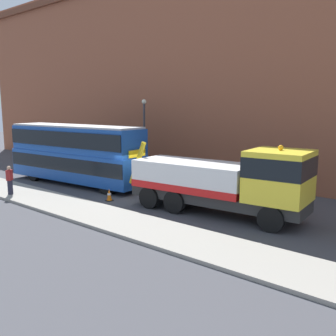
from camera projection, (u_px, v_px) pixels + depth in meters
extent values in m
plane|color=#424247|center=(142.00, 197.00, 22.27)|extent=(120.00, 120.00, 0.00)
cube|color=gray|center=(85.00, 211.00, 19.07)|extent=(60.00, 2.80, 0.15)
cube|color=#935138|center=(213.00, 68.00, 26.58)|extent=(60.00, 1.20, 16.00)
cube|color=#2D2D2D|center=(215.00, 197.00, 18.79)|extent=(9.15, 2.94, 0.55)
cube|color=yellow|center=(279.00, 176.00, 16.74)|extent=(2.80, 2.80, 2.30)
cube|color=black|center=(280.00, 166.00, 16.67)|extent=(2.83, 2.83, 0.90)
cube|color=silver|center=(193.00, 175.00, 19.36)|extent=(6.29, 3.09, 1.40)
cube|color=red|center=(193.00, 185.00, 19.45)|extent=(6.30, 3.14, 0.36)
cylinder|color=#B79914|center=(138.00, 163.00, 21.41)|extent=(1.25, 0.38, 2.52)
sphere|color=orange|center=(281.00, 148.00, 16.53)|extent=(0.24, 0.24, 0.24)
cylinder|color=black|center=(287.00, 208.00, 17.86)|extent=(1.18, 0.43, 1.16)
cylinder|color=black|center=(271.00, 219.00, 16.07)|extent=(1.18, 0.43, 1.16)
cylinder|color=black|center=(197.00, 194.00, 20.69)|extent=(1.18, 0.43, 1.16)
cylinder|color=black|center=(175.00, 202.00, 18.90)|extent=(1.18, 0.43, 1.16)
cylinder|color=black|center=(173.00, 190.00, 21.60)|extent=(1.18, 0.43, 1.16)
cylinder|color=black|center=(149.00, 198.00, 19.81)|extent=(1.18, 0.43, 1.16)
cube|color=#19479E|center=(76.00, 165.00, 25.88)|extent=(11.17, 3.39, 1.90)
cube|color=#19479E|center=(75.00, 139.00, 25.58)|extent=(10.94, 3.28, 1.70)
cube|color=black|center=(76.00, 162.00, 25.84)|extent=(11.06, 3.43, 0.90)
cube|color=black|center=(75.00, 138.00, 25.56)|extent=(10.84, 3.42, 1.00)
cube|color=#B2B2B2|center=(74.00, 126.00, 25.43)|extent=(10.71, 3.16, 0.12)
cube|color=yellow|center=(137.00, 153.00, 22.54)|extent=(0.18, 1.50, 0.44)
cylinder|color=black|center=(129.00, 180.00, 24.67)|extent=(1.06, 0.38, 1.04)
cylinder|color=black|center=(106.00, 186.00, 22.93)|extent=(1.06, 0.38, 1.04)
cylinder|color=black|center=(58.00, 169.00, 28.75)|extent=(1.06, 0.38, 1.04)
cylinder|color=black|center=(34.00, 174.00, 27.00)|extent=(1.06, 0.38, 1.04)
cylinder|color=#232333|center=(10.00, 187.00, 22.31)|extent=(0.42, 0.42, 0.85)
cube|color=maroon|center=(9.00, 175.00, 22.18)|extent=(0.45, 0.48, 0.62)
sphere|color=tan|center=(9.00, 168.00, 22.11)|extent=(0.24, 0.24, 0.24)
cone|color=orange|center=(109.00, 195.00, 21.37)|extent=(0.32, 0.32, 0.72)
cylinder|color=white|center=(109.00, 194.00, 21.36)|extent=(0.21, 0.21, 0.10)
cube|color=black|center=(109.00, 200.00, 21.42)|extent=(0.36, 0.36, 0.04)
cylinder|color=#38383D|center=(144.00, 140.00, 28.74)|extent=(0.16, 0.16, 5.50)
sphere|color=#EAE5C6|center=(144.00, 102.00, 28.25)|extent=(0.36, 0.36, 0.36)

